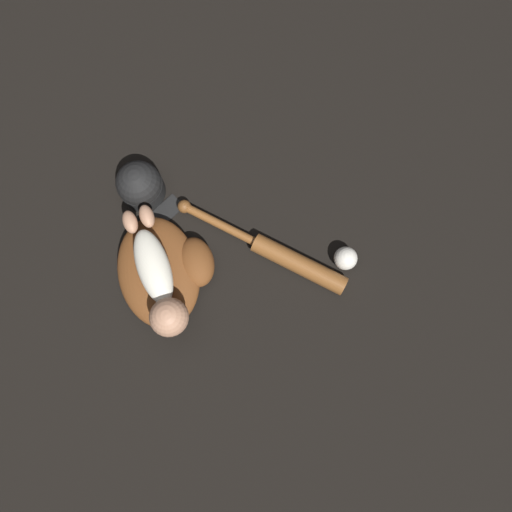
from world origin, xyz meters
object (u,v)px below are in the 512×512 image
object	(u,v)px
baseball_bat	(281,255)
baseball	(346,258)
baseball_cap	(140,185)
baseball_glove	(165,270)
baby_figure	(159,283)

from	to	relation	value
baseball_bat	baseball	distance (m)	0.19
baseball_cap	baseball	bearing A→B (deg)	43.14
baseball_glove	baby_figure	size ratio (longest dim) A/B	0.96
baseball	baby_figure	bearing A→B (deg)	-107.60
baseball_bat	baseball_glove	bearing A→B (deg)	-109.29
baseball	baseball_cap	world-z (taller)	baseball_cap
baby_figure	baseball_cap	xyz separation A→B (m)	(-0.31, 0.07, -0.07)
baby_figure	baseball_bat	distance (m)	0.37
baseball_cap	baseball_glove	bearing A→B (deg)	-9.42
baseball_glove	baby_figure	xyz separation A→B (m)	(0.05, -0.02, 0.08)
baseball_bat	baseball	size ratio (longest dim) A/B	6.79
baseball_cap	baby_figure	bearing A→B (deg)	-12.41
baseball_glove	baseball_cap	distance (m)	0.27
baby_figure	baseball_cap	bearing A→B (deg)	167.59
baseball_glove	baby_figure	distance (m)	0.10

